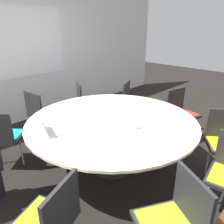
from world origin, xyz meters
name	(u,v)px	position (x,y,z in m)	size (l,w,h in m)	color
ground_plane	(112,166)	(0.00, 0.00, 0.00)	(16.00, 16.00, 0.00)	black
wall_back	(21,53)	(0.00, 2.47, 1.35)	(8.00, 0.07, 2.70)	silver
conference_table	(112,126)	(0.00, 0.00, 0.63)	(2.18, 2.18, 0.73)	#333333
chair_1	(49,218)	(-1.31, -0.63, 0.52)	(0.57, 0.56, 0.86)	#262628
chair_2	(175,218)	(-0.64, -1.30, 0.52)	(0.58, 0.59, 0.86)	#262628
chair_5	(180,110)	(1.43, -0.22, 0.52)	(0.51, 0.50, 0.86)	#262628
chair_6	(133,100)	(1.27, 0.70, 0.52)	(0.58, 0.57, 0.86)	#262628
chair_7	(86,101)	(0.62, 1.31, 0.52)	(0.58, 0.59, 0.86)	#262628
chair_8	(41,111)	(-0.26, 1.43, 0.52)	(0.47, 0.49, 0.86)	#262628
chair_9	(3,134)	(-1.03, 1.02, 0.52)	(0.61, 0.61, 0.86)	#262628
laptop	(49,128)	(-0.76, 0.24, 0.78)	(0.33, 0.36, 0.21)	silver
coffee_cup	(135,125)	(-0.01, -0.38, 0.77)	(0.07, 0.07, 0.09)	white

